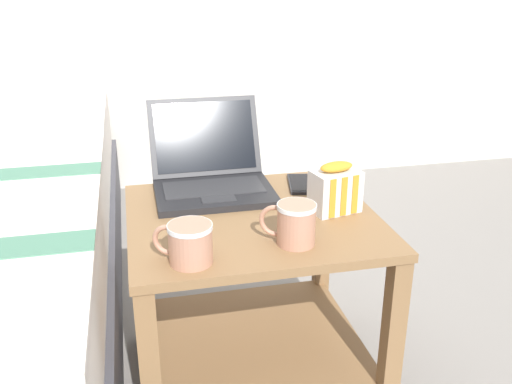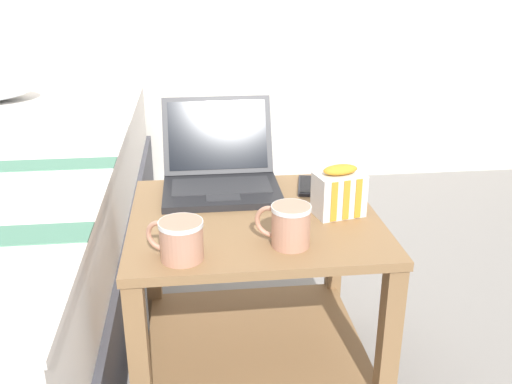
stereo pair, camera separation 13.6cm
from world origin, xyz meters
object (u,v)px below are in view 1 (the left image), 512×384
object	(u,v)px
mug_front_left	(295,222)
snack_bag	(335,189)
cell_phone	(302,184)
laptop	(211,174)
mug_front_right	(189,241)

from	to	relation	value
mug_front_left	snack_bag	bearing A→B (deg)	45.46
mug_front_left	cell_phone	world-z (taller)	mug_front_left
laptop	snack_bag	size ratio (longest dim) A/B	2.52
mug_front_left	snack_bag	xyz separation A→B (m)	(0.15, 0.15, 0.01)
laptop	snack_bag	world-z (taller)	laptop
mug_front_left	cell_phone	size ratio (longest dim) A/B	0.77
mug_front_right	cell_phone	bearing A→B (deg)	46.20
mug_front_left	snack_bag	distance (m)	0.22
cell_phone	laptop	bearing A→B (deg)	173.78
mug_front_right	cell_phone	size ratio (longest dim) A/B	0.79
laptop	cell_phone	bearing A→B (deg)	-6.22
laptop	mug_front_left	xyz separation A→B (m)	(0.13, -0.37, 0.01)
mug_front_left	mug_front_right	distance (m)	0.24
laptop	mug_front_left	bearing A→B (deg)	-70.53
snack_bag	laptop	bearing A→B (deg)	142.28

